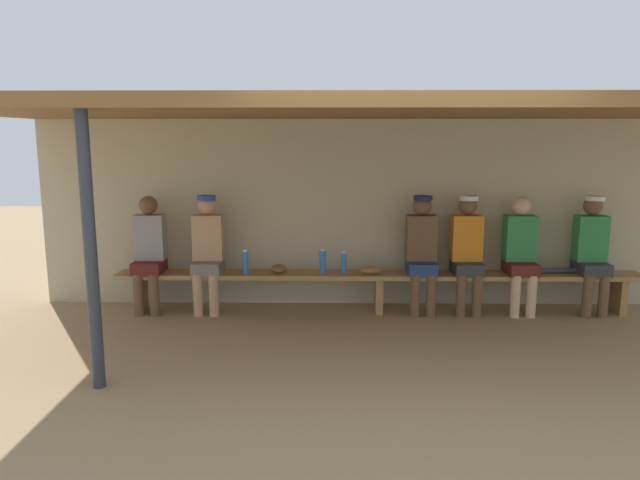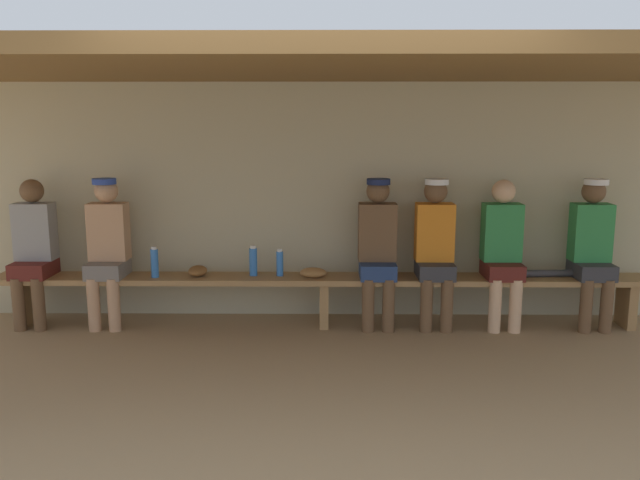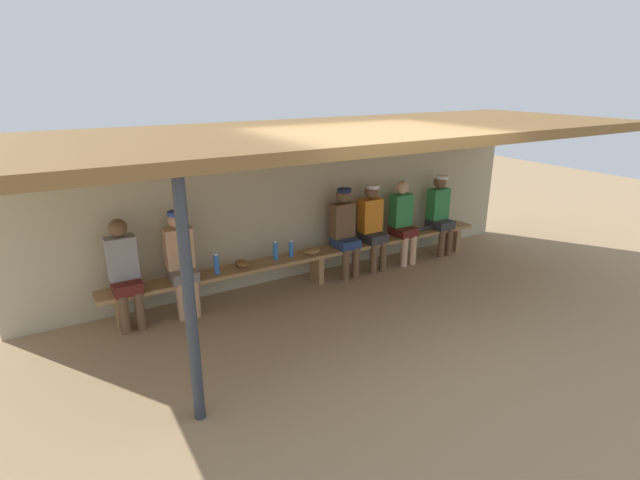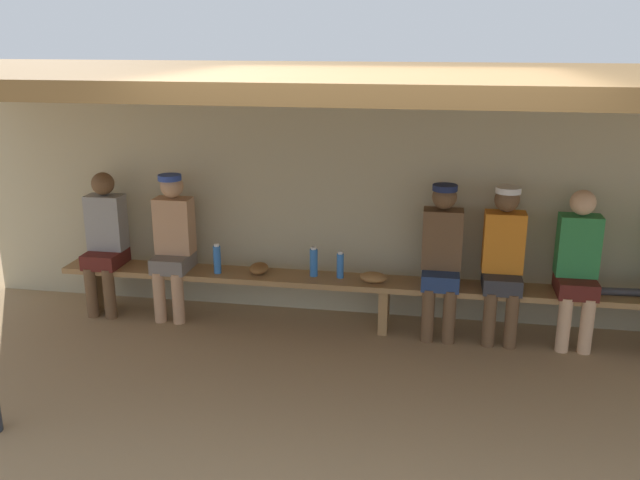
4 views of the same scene
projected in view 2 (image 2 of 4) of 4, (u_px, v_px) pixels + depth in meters
The scene contains 16 objects.
ground_plane at pixel (323, 395), 4.51m from camera, with size 24.00×24.00×0.00m, color #9E7F59.
back_wall at pixel (324, 200), 6.28m from camera, with size 8.00×0.20×2.20m, color #B7AD8C.
dugout_roof at pixel (324, 64), 4.79m from camera, with size 8.00×2.80×0.12m, color brown.
bench at pixel (324, 284), 5.97m from camera, with size 6.00×0.36×0.46m.
player_in_white at pixel (33, 247), 5.94m from camera, with size 0.34×0.42×1.34m.
player_shirtless_tan at pixel (592, 246), 5.88m from camera, with size 0.34×0.42×1.34m.
player_rightmost at pixel (107, 245), 5.93m from camera, with size 0.34×0.42×1.34m.
player_leftmost at pixel (435, 246), 5.90m from camera, with size 0.34×0.42×1.34m.
player_middle at pixel (378, 245), 5.90m from camera, with size 0.34×0.42×1.34m.
player_near_post at pixel (503, 248), 5.89m from camera, with size 0.34×0.42×1.34m.
water_bottle_clear at pixel (253, 261), 5.97m from camera, with size 0.07×0.07×0.28m.
water_bottle_orange at pixel (155, 263), 5.90m from camera, with size 0.07×0.07×0.28m.
water_bottle_green at pixel (280, 263), 5.96m from camera, with size 0.06×0.06×0.25m.
baseball_glove_worn at pixel (198, 271), 5.98m from camera, with size 0.24×0.17×0.09m, color brown.
baseball_glove_tan at pixel (313, 273), 5.91m from camera, with size 0.24×0.17×0.09m, color olive.
baseball_bat at pixel (542, 273), 5.93m from camera, with size 0.07×0.07×0.80m, color #333338.
Camera 2 is at (0.03, -4.25, 1.86)m, focal length 36.91 mm.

